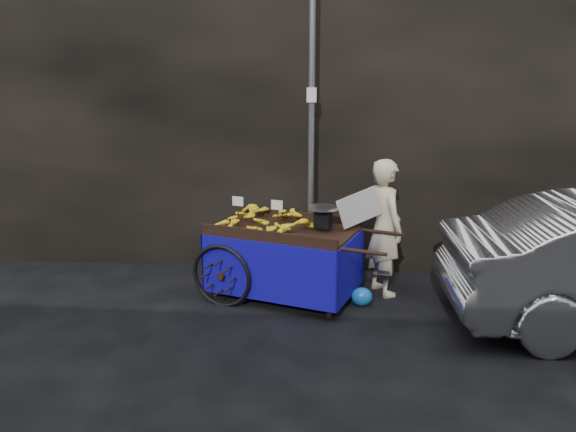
# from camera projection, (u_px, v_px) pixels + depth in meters

# --- Properties ---
(ground) EXTENTS (80.00, 80.00, 0.00)m
(ground) POSITION_uv_depth(u_px,v_px,m) (278.00, 316.00, 6.32)
(ground) COLOR black
(ground) RESTS_ON ground
(building_wall) EXTENTS (13.50, 2.00, 5.00)m
(building_wall) POSITION_uv_depth(u_px,v_px,m) (322.00, 85.00, 8.18)
(building_wall) COLOR black
(building_wall) RESTS_ON ground
(street_pole) EXTENTS (0.12, 0.10, 4.00)m
(street_pole) POSITION_uv_depth(u_px,v_px,m) (311.00, 127.00, 7.06)
(street_pole) COLOR slate
(street_pole) RESTS_ON ground
(banana_cart) EXTENTS (2.50, 1.67, 1.25)m
(banana_cart) POSITION_uv_depth(u_px,v_px,m) (281.00, 235.00, 6.75)
(banana_cart) COLOR black
(banana_cart) RESTS_ON ground
(vendor) EXTENTS (0.92, 0.73, 1.68)m
(vendor) POSITION_uv_depth(u_px,v_px,m) (384.00, 227.00, 6.82)
(vendor) COLOR beige
(vendor) RESTS_ON ground
(plastic_bag) EXTENTS (0.25, 0.20, 0.22)m
(plastic_bag) POSITION_uv_depth(u_px,v_px,m) (362.00, 297.00, 6.59)
(plastic_bag) COLOR #1865B6
(plastic_bag) RESTS_ON ground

